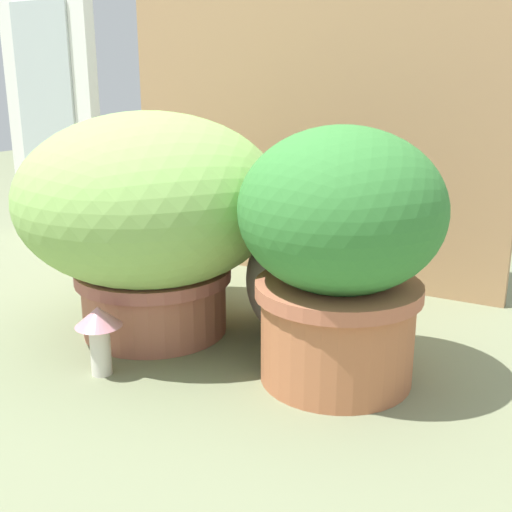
{
  "coord_description": "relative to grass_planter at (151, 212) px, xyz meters",
  "views": [
    {
      "loc": [
        0.7,
        -0.93,
        0.5
      ],
      "look_at": [
        0.16,
        0.05,
        0.18
      ],
      "focal_mm": 43.91,
      "sensor_mm": 36.0,
      "label": 1
    }
  ],
  "objects": [
    {
      "name": "ground_plane",
      "position": [
        0.06,
        -0.02,
        -0.25
      ],
      "size": [
        6.0,
        6.0,
        0.0
      ],
      "primitive_type": "plane",
      "color": "#767E5C"
    },
    {
      "name": "cardboard_backdrop",
      "position": [
        0.1,
        0.49,
        0.21
      ],
      "size": [
        1.01,
        0.03,
        0.91
      ],
      "primitive_type": "cube",
      "color": "tan",
      "rests_on": "ground"
    },
    {
      "name": "window_panel_white",
      "position": [
        -0.79,
        0.51,
        0.17
      ],
      "size": [
        0.36,
        0.05,
        0.83
      ],
      "color": "white",
      "rests_on": "ground"
    },
    {
      "name": "cat",
      "position": [
        0.26,
        0.1,
        -0.13
      ],
      "size": [
        0.3,
        0.36,
        0.32
      ],
      "color": "gray",
      "rests_on": "ground"
    },
    {
      "name": "grass_planter",
      "position": [
        0.0,
        0.0,
        0.0
      ],
      "size": [
        0.51,
        0.51,
        0.44
      ],
      "color": "#AB654F",
      "rests_on": "ground"
    },
    {
      "name": "leafy_planter",
      "position": [
        0.4,
        -0.02,
        -0.01
      ],
      "size": [
        0.34,
        0.34,
        0.43
      ],
      "color": "#B96C45",
      "rests_on": "ground"
    },
    {
      "name": "mushroom_ornament_pink",
      "position": [
        0.04,
        -0.2,
        -0.16
      ],
      "size": [
        0.08,
        0.08,
        0.13
      ],
      "color": "silver",
      "rests_on": "ground"
    }
  ]
}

